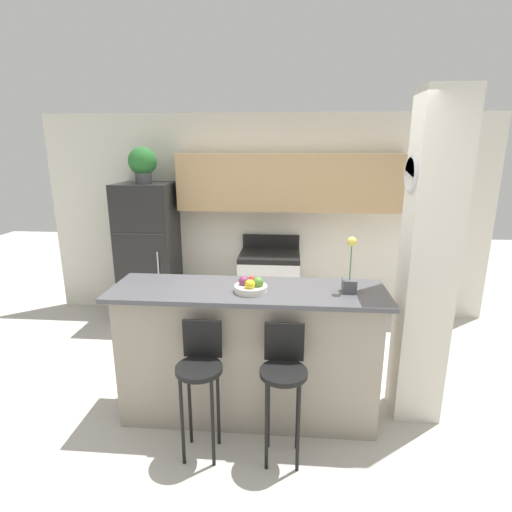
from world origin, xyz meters
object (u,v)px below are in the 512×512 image
Objects in this scene: bar_stool_left at (200,371)px; trash_bin at (191,312)px; stove_range at (269,288)px; bar_stool_right at (284,374)px; potted_plant_on_fridge at (143,163)px; refrigerator at (149,253)px; orchid_vase at (350,274)px; fruit_bowl at (251,286)px.

trash_bin is at bearing 105.87° from bar_stool_left.
bar_stool_right is (0.21, -2.26, 0.19)m from stove_range.
stove_range is 2.29m from bar_stool_left.
trash_bin is (0.55, -0.20, -1.78)m from potted_plant_on_fridge.
bar_stool_right is (1.72, -2.27, -0.22)m from refrigerator.
refrigerator is at bearing 179.50° from stove_range.
potted_plant_on_fridge is 1.00× the size of orchid_vase.
potted_plant_on_fridge is at bearing 116.69° from bar_stool_left.
fruit_bowl is (0.32, 0.37, 0.49)m from bar_stool_left.
fruit_bowl is 2.14m from trash_bin.
bar_stool_left is (-0.37, -2.26, 0.19)m from stove_range.
orchid_vase is (2.19, -1.84, -0.73)m from potted_plant_on_fridge.
potted_plant_on_fridge is 2.95m from orchid_vase.
bar_stool_left reaches higher than trash_bin.
refrigerator is 1.77× the size of bar_stool_right.
refrigerator is at bearing 139.95° from orchid_vase.
refrigerator is at bearing 127.09° from bar_stool_right.
orchid_vase reaches higher than stove_range.
orchid_vase reaches higher than fruit_bowl.
potted_plant_on_fridge is at bearing 118.96° from refrigerator.
fruit_bowl is (1.46, -1.90, -0.82)m from potted_plant_on_fridge.
stove_range is at bearing -0.50° from refrigerator.
fruit_bowl is at bearing -91.48° from stove_range.
orchid_vase is (0.68, -1.83, 0.78)m from stove_range.
potted_plant_on_fridge is (-1.14, 2.27, 1.32)m from bar_stool_left.
potted_plant_on_fridge is (-1.72, 2.27, 1.32)m from bar_stool_right.
potted_plant_on_fridge is at bearing 159.96° from trash_bin.
bar_stool_left is 2.58× the size of trash_bin.
bar_stool_left is (1.14, -2.27, -0.22)m from refrigerator.
refrigerator is 0.90m from trash_bin.
stove_range is 1.09× the size of bar_stool_left.
potted_plant_on_fridge is 1.87m from trash_bin.
potted_plant_on_fridge reaches higher than trash_bin.
fruit_bowl is (-0.05, -1.88, 0.68)m from stove_range.
bar_stool_left is 1.27m from orchid_vase.
stove_range is at bearing 95.27° from bar_stool_right.
bar_stool_left is 1.00× the size of bar_stool_right.
bar_stool_right is at bearing -137.44° from orchid_vase.
potted_plant_on_fridge reaches higher than bar_stool_left.
trash_bin is at bearing 119.35° from bar_stool_right.
orchid_vase is (0.47, 0.43, 0.59)m from bar_stool_right.
bar_stool_left is at bearing -63.31° from potted_plant_on_fridge.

